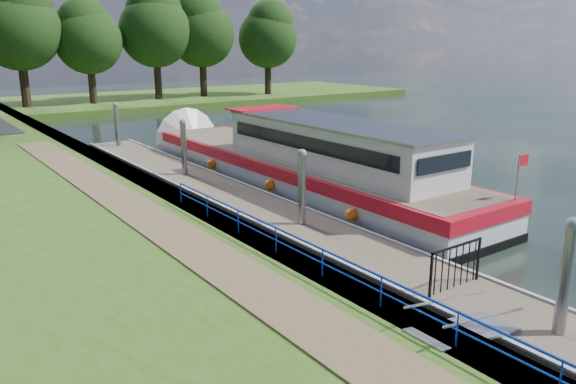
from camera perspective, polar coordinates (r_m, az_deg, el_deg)
ground at (r=13.82m, az=23.69°, el=-13.58°), size 160.00×160.00×0.00m
bank_edge at (r=23.19m, az=-13.44°, el=-0.21°), size 1.10×90.00×0.78m
far_bank at (r=62.47m, az=-14.11°, el=9.06°), size 60.00×18.00×0.60m
footpath at (r=16.23m, az=-10.09°, el=-5.11°), size 1.60×40.00×0.05m
blue_fence at (r=12.97m, az=6.32°, el=-7.79°), size 0.04×18.04×0.72m
pontoon at (r=22.57m, az=-5.48°, el=-0.82°), size 2.50×30.00×0.56m
mooring_piles at (r=22.30m, az=-5.55°, el=1.89°), size 0.30×27.30×3.55m
gangway at (r=12.37m, az=17.40°, el=-13.16°), size 2.58×1.00×0.92m
gate_panel at (r=14.43m, az=16.70°, el=-6.65°), size 1.85×0.05×1.15m
barge at (r=25.13m, az=0.34°, el=3.01°), size 4.36×21.15×4.78m
horizon_trees at (r=55.32m, az=-26.94°, el=15.16°), size 54.38×10.03×12.87m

